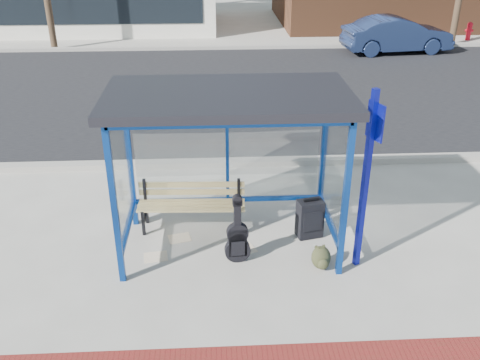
{
  "coord_description": "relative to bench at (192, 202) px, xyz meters",
  "views": [
    {
      "loc": [
        -0.21,
        -6.8,
        4.54
      ],
      "look_at": [
        0.17,
        0.2,
        1.02
      ],
      "focal_mm": 40.0,
      "sensor_mm": 36.0,
      "label": 1
    }
  ],
  "objects": [
    {
      "name": "backpack",
      "position": [
        1.85,
        -1.22,
        -0.29
      ],
      "size": [
        0.31,
        0.29,
        0.34
      ],
      "rotation": [
        0.0,
        0.0,
        0.14
      ],
      "color": "#2D2F1A",
      "rests_on": "ground"
    },
    {
      "name": "bus_shelter",
      "position": [
        0.58,
        -0.54,
        1.62
      ],
      "size": [
        3.3,
        1.8,
        2.42
      ],
      "color": "navy",
      "rests_on": "ground"
    },
    {
      "name": "suitcase",
      "position": [
        1.82,
        -0.38,
        -0.14
      ],
      "size": [
        0.43,
        0.33,
        0.67
      ],
      "rotation": [
        0.0,
        0.0,
        0.23
      ],
      "color": "black",
      "rests_on": "ground"
    },
    {
      "name": "street_asphalt",
      "position": [
        0.58,
        7.39,
        -0.45
      ],
      "size": [
        60.0,
        10.0,
        0.0
      ],
      "primitive_type": "cube",
      "color": "black",
      "rests_on": "ground"
    },
    {
      "name": "newspaper_a",
      "position": [
        -0.19,
        -0.35,
        -0.45
      ],
      "size": [
        0.39,
        0.33,
        0.01
      ],
      "primitive_type": "cube",
      "rotation": [
        0.0,
        0.0,
        0.23
      ],
      "color": "white",
      "rests_on": "ground"
    },
    {
      "name": "curb_far",
      "position": [
        0.58,
        12.49,
        -0.39
      ],
      "size": [
        60.0,
        0.25,
        0.12
      ],
      "primitive_type": "cube",
      "color": "gray",
      "rests_on": "ground"
    },
    {
      "name": "far_sidewalk",
      "position": [
        0.58,
        14.39,
        -0.44
      ],
      "size": [
        60.0,
        4.0,
        0.01
      ],
      "primitive_type": "cube",
      "color": "#B2ADA0",
      "rests_on": "ground"
    },
    {
      "name": "parked_car",
      "position": [
        7.01,
        11.64,
        0.18
      ],
      "size": [
        3.96,
        1.75,
        1.26
      ],
      "primitive_type": "imported",
      "rotation": [
        0.0,
        0.0,
        1.68
      ],
      "color": "navy",
      "rests_on": "ground"
    },
    {
      "name": "guitar_bag",
      "position": [
        0.68,
        -0.99,
        -0.08
      ],
      "size": [
        0.38,
        0.14,
        1.01
      ],
      "rotation": [
        0.0,
        0.0,
        0.08
      ],
      "color": "black",
      "rests_on": "ground"
    },
    {
      "name": "newspaper_c",
      "position": [
        0.78,
        -0.72,
        -0.45
      ],
      "size": [
        0.44,
        0.4,
        0.01
      ],
      "primitive_type": "cube",
      "rotation": [
        0.0,
        0.0,
        0.4
      ],
      "color": "white",
      "rests_on": "ground"
    },
    {
      "name": "curb_near",
      "position": [
        0.58,
        2.29,
        -0.39
      ],
      "size": [
        60.0,
        0.25,
        0.12
      ],
      "primitive_type": "cube",
      "color": "gray",
      "rests_on": "ground"
    },
    {
      "name": "fire_hydrant",
      "position": [
        10.53,
        13.5,
        -0.07
      ],
      "size": [
        0.32,
        0.21,
        0.7
      ],
      "rotation": [
        0.0,
        0.0,
        -0.24
      ],
      "color": "red",
      "rests_on": "ground"
    },
    {
      "name": "newspaper_b",
      "position": [
        -0.52,
        -0.83,
        -0.45
      ],
      "size": [
        0.38,
        0.32,
        0.01
      ],
      "primitive_type": "cube",
      "rotation": [
        0.0,
        0.0,
        0.14
      ],
      "color": "white",
      "rests_on": "ground"
    },
    {
      "name": "ground",
      "position": [
        0.58,
        -0.61,
        -0.45
      ],
      "size": [
        120.0,
        120.0,
        0.0
      ],
      "primitive_type": "plane",
      "color": "#B2ADA0",
      "rests_on": "ground"
    },
    {
      "name": "bench",
      "position": [
        0.0,
        0.0,
        0.0
      ],
      "size": [
        1.69,
        0.48,
        0.79
      ],
      "rotation": [
        0.0,
        0.0,
        -0.04
      ],
      "color": "black",
      "rests_on": "ground"
    },
    {
      "name": "sign_post",
      "position": [
        2.39,
        -1.15,
        1.02
      ],
      "size": [
        0.16,
        0.31,
        2.61
      ],
      "rotation": [
        0.0,
        0.0,
        0.37
      ],
      "color": "#0D138F",
      "rests_on": "ground"
    }
  ]
}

